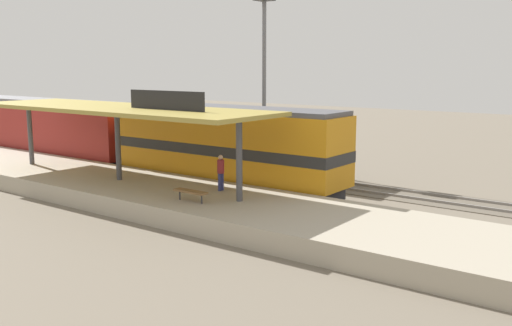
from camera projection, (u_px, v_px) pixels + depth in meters
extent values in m
plane|color=#706656|center=(204.00, 177.00, 35.23)|extent=(120.00, 120.00, 0.00)
cube|color=#5F5649|center=(182.00, 182.00, 33.65)|extent=(3.20, 110.00, 0.04)
cube|color=gray|center=(173.00, 183.00, 33.07)|extent=(0.10, 110.00, 0.16)
cube|color=gray|center=(190.00, 179.00, 34.20)|extent=(0.10, 110.00, 0.16)
cube|color=#5F5649|center=(231.00, 171.00, 37.28)|extent=(3.20, 110.00, 0.04)
cube|color=gray|center=(224.00, 171.00, 36.70)|extent=(0.10, 110.00, 0.16)
cube|color=gray|center=(238.00, 168.00, 37.83)|extent=(0.10, 110.00, 0.16)
cube|color=#A89E89|center=(120.00, 188.00, 29.95)|extent=(6.00, 44.00, 0.90)
cylinder|color=#47474C|center=(239.00, 160.00, 24.84)|extent=(0.28, 0.28, 3.60)
cylinder|color=#47474C|center=(118.00, 145.00, 29.57)|extent=(0.28, 0.28, 3.60)
cylinder|color=#47474C|center=(30.00, 134.00, 34.30)|extent=(0.28, 0.28, 3.60)
cube|color=#A38E3D|center=(117.00, 109.00, 29.25)|extent=(5.20, 18.00, 0.20)
cube|color=black|center=(166.00, 100.00, 27.03)|extent=(0.12, 4.80, 0.90)
cylinder|color=#333338|center=(202.00, 199.00, 24.57)|extent=(0.07, 0.07, 0.42)
cylinder|color=#333338|center=(180.00, 195.00, 25.34)|extent=(0.07, 0.07, 0.42)
cube|color=brown|center=(190.00, 191.00, 24.91)|extent=(0.44, 1.70, 0.08)
cube|color=#28282D|center=(225.00, 180.00, 31.61)|extent=(2.60, 13.60, 0.70)
cube|color=orange|center=(224.00, 143.00, 31.26)|extent=(2.90, 14.40, 3.50)
cube|color=#515156|center=(224.00, 108.00, 30.95)|extent=(2.78, 14.11, 0.24)
cube|color=#282828|center=(224.00, 148.00, 31.31)|extent=(2.93, 14.43, 0.56)
cube|color=#28282D|center=(38.00, 152.00, 42.26)|extent=(2.60, 19.20, 0.70)
cube|color=maroon|center=(36.00, 125.00, 41.92)|extent=(2.90, 20.00, 3.30)
cube|color=slate|center=(34.00, 100.00, 41.63)|extent=(2.78, 19.60, 0.24)
cube|color=#28282D|center=(246.00, 165.00, 36.45)|extent=(2.50, 11.20, 0.70)
cube|color=#4C564C|center=(246.00, 140.00, 36.18)|extent=(2.80, 12.00, 2.60)
cube|color=#3D453D|center=(246.00, 117.00, 35.94)|extent=(2.69, 11.76, 0.24)
cylinder|color=slate|center=(264.00, 85.00, 38.71)|extent=(0.28, 0.28, 11.00)
cylinder|color=navy|center=(220.00, 182.00, 27.11)|extent=(0.16, 0.16, 0.84)
cylinder|color=navy|center=(222.00, 182.00, 27.25)|extent=(0.16, 0.16, 0.84)
cylinder|color=maroon|center=(221.00, 166.00, 27.05)|extent=(0.34, 0.34, 0.64)
sphere|color=tan|center=(221.00, 157.00, 26.98)|extent=(0.23, 0.23, 0.23)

